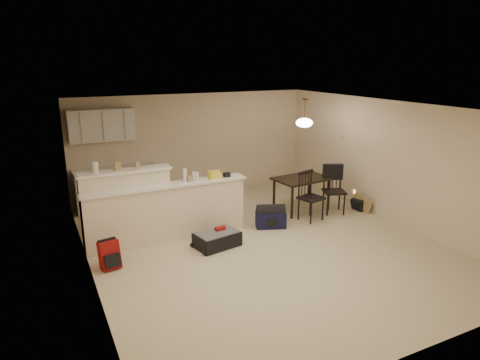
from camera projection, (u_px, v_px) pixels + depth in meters
room at (262, 178)px, 7.61m from camera, size 7.00×7.02×2.50m
breakfast_bar at (153, 210)px, 7.88m from camera, size 3.08×0.58×1.39m
upper_cabinets at (102, 125)px, 9.37m from camera, size 1.40×0.34×0.70m
kitchen_counter at (117, 189)px, 9.73m from camera, size 1.80×0.60×0.90m
thermostat at (341, 138)px, 10.15m from camera, size 0.02×0.12×0.12m
jar at (95, 167)px, 7.37m from camera, size 0.10×0.10×0.20m
cereal_box at (118, 166)px, 7.54m from camera, size 0.10×0.07×0.16m
small_box at (138, 165)px, 7.69m from camera, size 0.08×0.06×0.12m
bottle_a at (185, 175)px, 7.91m from camera, size 0.07×0.07×0.26m
bottle_b at (194, 176)px, 8.00m from camera, size 0.06×0.06×0.18m
bag_lump at (214, 175)px, 8.18m from camera, size 0.22×0.18×0.14m
pouch at (227, 175)px, 8.30m from camera, size 0.12×0.10×0.08m
extra_item_x at (197, 176)px, 8.03m from camera, size 0.06×0.06×0.16m
extra_item_y at (190, 179)px, 7.97m from camera, size 0.11×0.10×0.11m
dining_table at (302, 182)px, 9.51m from camera, size 1.29×0.93×0.76m
pendant_lamp at (304, 122)px, 9.15m from camera, size 0.36×0.36×0.62m
dining_chair_near at (311, 196)px, 8.95m from camera, size 0.54×0.53×1.04m
dining_chair_far at (334, 190)px, 9.38m from camera, size 0.58×0.57×1.04m
suitcase at (217, 239)px, 7.77m from camera, size 0.86×0.64×0.26m
red_backpack at (109, 255)px, 6.92m from camera, size 0.34×0.25×0.47m
navy_duffel at (271, 219)px, 8.66m from camera, size 0.67×0.52×0.33m
black_daypack at (359, 204)px, 9.65m from camera, size 0.22×0.30×0.27m
cardboard_sheet at (362, 204)px, 9.55m from camera, size 0.10×0.47×0.36m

